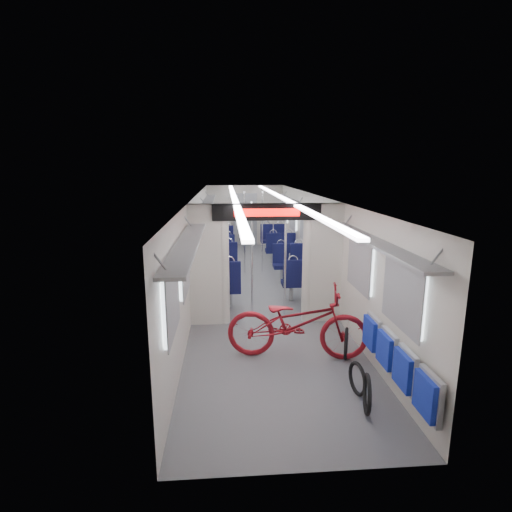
# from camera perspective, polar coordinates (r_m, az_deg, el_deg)

# --- Properties ---
(carriage) EXTENTS (12.00, 12.02, 2.31)m
(carriage) POSITION_cam_1_polar(r_m,az_deg,el_deg) (9.21, 0.37, 3.48)
(carriage) COLOR #515456
(carriage) RESTS_ON ground
(bicycle) EXTENTS (2.30, 1.12, 1.16)m
(bicycle) POSITION_cam_1_polar(r_m,az_deg,el_deg) (6.35, 5.90, -9.45)
(bicycle) COLOR maroon
(bicycle) RESTS_ON ground
(flip_bench) EXTENTS (0.12, 2.10, 0.51)m
(flip_bench) POSITION_cam_1_polar(r_m,az_deg,el_deg) (5.48, 19.29, -13.77)
(flip_bench) COLOR gray
(flip_bench) RESTS_ON carriage
(bike_hoop_a) EXTENTS (0.16, 0.50, 0.51)m
(bike_hoop_a) POSITION_cam_1_polar(r_m,az_deg,el_deg) (5.32, 15.56, -18.70)
(bike_hoop_a) COLOR black
(bike_hoop_a) RESTS_ON ground
(bike_hoop_b) EXTENTS (0.12, 0.46, 0.45)m
(bike_hoop_b) POSITION_cam_1_polar(r_m,az_deg,el_deg) (5.67, 14.27, -16.83)
(bike_hoop_b) COLOR black
(bike_hoop_b) RESTS_ON ground
(bike_hoop_c) EXTENTS (0.22, 0.50, 0.51)m
(bike_hoop_c) POSITION_cam_1_polar(r_m,az_deg,el_deg) (6.55, 12.73, -12.30)
(bike_hoop_c) COLOR black
(bike_hoop_c) RESTS_ON ground
(seat_bay_near_left) EXTENTS (0.96, 2.30, 1.17)m
(seat_bay_near_left) POSITION_cam_1_polar(r_m,az_deg,el_deg) (9.45, -5.34, -2.09)
(seat_bay_near_left) COLOR black
(seat_bay_near_left) RESTS_ON ground
(seat_bay_near_right) EXTENTS (0.90, 2.02, 1.08)m
(seat_bay_near_right) POSITION_cam_1_polar(r_m,az_deg,el_deg) (9.81, 5.67, -1.78)
(seat_bay_near_right) COLOR black
(seat_bay_near_right) RESTS_ON ground
(seat_bay_far_left) EXTENTS (0.90, 2.01, 1.08)m
(seat_bay_far_left) POSITION_cam_1_polar(r_m,az_deg,el_deg) (13.13, -5.10, 1.87)
(seat_bay_far_left) COLOR black
(seat_bay_far_left) RESTS_ON ground
(seat_bay_far_right) EXTENTS (0.91, 2.08, 1.10)m
(seat_bay_far_right) POSITION_cam_1_polar(r_m,az_deg,el_deg) (13.33, 2.97, 2.10)
(seat_bay_far_right) COLOR black
(seat_bay_far_right) RESTS_ON ground
(stanchion_near_left) EXTENTS (0.04, 0.04, 2.30)m
(stanchion_near_left) POSITION_cam_1_polar(r_m,az_deg,el_deg) (7.99, -0.56, -0.48)
(stanchion_near_left) COLOR silver
(stanchion_near_left) RESTS_ON ground
(stanchion_near_right) EXTENTS (0.05, 0.05, 2.30)m
(stanchion_near_right) POSITION_cam_1_polar(r_m,az_deg,el_deg) (7.98, 4.19, -0.53)
(stanchion_near_right) COLOR silver
(stanchion_near_right) RESTS_ON ground
(stanchion_far_left) EXTENTS (0.04, 0.04, 2.30)m
(stanchion_far_left) POSITION_cam_1_polar(r_m,az_deg,el_deg) (11.22, -1.64, 3.28)
(stanchion_far_left) COLOR silver
(stanchion_far_left) RESTS_ON ground
(stanchion_far_right) EXTENTS (0.04, 0.04, 2.30)m
(stanchion_far_right) POSITION_cam_1_polar(r_m,az_deg,el_deg) (11.34, 0.89, 3.38)
(stanchion_far_right) COLOR silver
(stanchion_far_right) RESTS_ON ground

